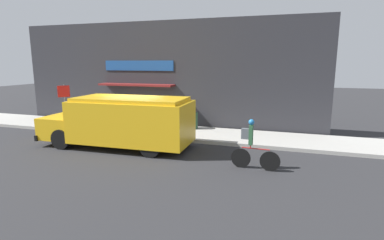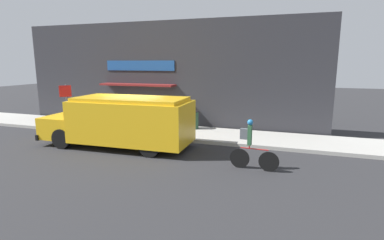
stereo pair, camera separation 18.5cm
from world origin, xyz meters
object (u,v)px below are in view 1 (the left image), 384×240
Objects in this scene: cyclist at (252,146)px; trash_bin at (193,120)px; school_bus at (122,121)px; stop_sign_post at (65,99)px.

cyclist reaches higher than trash_bin.
trash_bin is at bearing 61.05° from school_bus.
cyclist is at bearing -52.63° from trash_bin.
school_bus is at bearing -23.84° from stop_sign_post.
school_bus is 4.25m from trash_bin.
trash_bin is at bearing 14.44° from stop_sign_post.
cyclist is 0.76× the size of stop_sign_post.
stop_sign_post is 2.45× the size of trash_bin.
trash_bin is (6.59, 1.70, -1.06)m from stop_sign_post.
trash_bin is at bearing 130.59° from cyclist.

